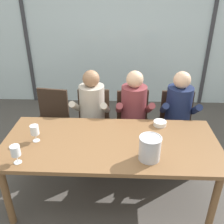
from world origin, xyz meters
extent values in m
plane|color=#4C4742|center=(0.00, 1.00, 0.00)|extent=(14.00, 14.00, 0.00)
cube|color=silver|center=(0.00, 2.57, 1.30)|extent=(7.35, 0.03, 2.60)
cube|color=#38383D|center=(-1.65, 2.55, 1.30)|extent=(0.06, 0.06, 2.60)
cube|color=#38383D|center=(1.65, 2.55, 1.30)|extent=(0.06, 0.06, 2.60)
cube|color=#568942|center=(0.00, 6.62, 0.74)|extent=(13.35, 2.40, 1.48)
cube|color=brown|center=(0.00, 0.00, 0.73)|extent=(2.15, 0.93, 0.04)
cylinder|color=brown|center=(-0.97, -0.37, 0.36)|extent=(0.07, 0.07, 0.71)
cylinder|color=brown|center=(0.97, -0.37, 0.36)|extent=(0.07, 0.07, 0.71)
cylinder|color=brown|center=(-0.97, 0.37, 0.36)|extent=(0.07, 0.07, 0.71)
cylinder|color=brown|center=(0.97, 0.37, 0.36)|extent=(0.07, 0.07, 0.71)
cube|color=#332319|center=(-0.86, 0.78, 0.47)|extent=(0.50, 0.50, 0.03)
cube|color=#332319|center=(-0.83, 0.98, 0.69)|extent=(0.42, 0.09, 0.42)
cylinder|color=#332319|center=(-1.07, 0.62, 0.23)|extent=(0.04, 0.04, 0.45)
cylinder|color=#332319|center=(-0.69, 0.57, 0.23)|extent=(0.04, 0.04, 0.45)
cylinder|color=#332319|center=(-1.02, 1.00, 0.23)|extent=(0.04, 0.04, 0.45)
cylinder|color=#332319|center=(-0.64, 0.95, 0.23)|extent=(0.04, 0.04, 0.45)
cube|color=#332319|center=(-0.27, 0.78, 0.47)|extent=(0.45, 0.45, 0.03)
cube|color=#332319|center=(-0.27, 0.98, 0.69)|extent=(0.42, 0.04, 0.42)
cylinder|color=#332319|center=(-0.46, 0.59, 0.23)|extent=(0.04, 0.04, 0.45)
cylinder|color=#332319|center=(-0.08, 0.60, 0.23)|extent=(0.04, 0.04, 0.45)
cylinder|color=#332319|center=(-0.46, 0.97, 0.23)|extent=(0.04, 0.04, 0.45)
cylinder|color=#332319|center=(-0.08, 0.98, 0.23)|extent=(0.04, 0.04, 0.45)
cube|color=#332319|center=(0.27, 0.78, 0.47)|extent=(0.49, 0.49, 0.03)
cube|color=#332319|center=(0.25, 0.98, 0.69)|extent=(0.42, 0.09, 0.42)
cylinder|color=#332319|center=(0.11, 0.57, 0.23)|extent=(0.04, 0.04, 0.45)
cylinder|color=#332319|center=(0.49, 0.61, 0.23)|extent=(0.04, 0.04, 0.45)
cylinder|color=#332319|center=(0.06, 0.94, 0.23)|extent=(0.04, 0.04, 0.45)
cylinder|color=#332319|center=(0.44, 0.99, 0.23)|extent=(0.04, 0.04, 0.45)
cube|color=#332319|center=(0.83, 0.78, 0.47)|extent=(0.46, 0.46, 0.03)
cube|color=#332319|center=(0.84, 0.98, 0.69)|extent=(0.42, 0.05, 0.42)
cylinder|color=#332319|center=(0.63, 0.59, 0.23)|extent=(0.04, 0.04, 0.45)
cylinder|color=#332319|center=(1.01, 0.58, 0.23)|extent=(0.04, 0.04, 0.45)
cylinder|color=#332319|center=(0.65, 0.97, 0.23)|extent=(0.04, 0.04, 0.45)
cylinder|color=#332319|center=(1.03, 0.96, 0.23)|extent=(0.04, 0.04, 0.45)
cylinder|color=#B7AD9E|center=(-0.28, 0.82, 0.76)|extent=(0.34, 0.34, 0.52)
sphere|color=#936B4C|center=(-0.28, 0.82, 1.11)|extent=(0.21, 0.21, 0.21)
cube|color=#47423D|center=(-0.38, 0.62, 0.50)|extent=(0.16, 0.41, 0.13)
cube|color=#47423D|center=(-0.20, 0.61, 0.50)|extent=(0.16, 0.41, 0.13)
cylinder|color=#47423D|center=(-0.40, 0.43, 0.24)|extent=(0.10, 0.10, 0.48)
cylinder|color=#47423D|center=(-0.22, 0.41, 0.24)|extent=(0.10, 0.10, 0.48)
cylinder|color=#B7AD9E|center=(-0.47, 0.71, 0.78)|extent=(0.10, 0.33, 0.26)
cylinder|color=#B7AD9E|center=(-0.10, 0.68, 0.78)|extent=(0.10, 0.33, 0.26)
cylinder|color=brown|center=(0.26, 0.82, 0.76)|extent=(0.33, 0.33, 0.52)
sphere|color=#DBAD89|center=(0.26, 0.82, 1.11)|extent=(0.21, 0.21, 0.21)
cube|color=#47423D|center=(0.18, 0.61, 0.50)|extent=(0.15, 0.41, 0.13)
cube|color=#47423D|center=(0.36, 0.62, 0.50)|extent=(0.15, 0.41, 0.13)
cylinder|color=#47423D|center=(0.18, 0.41, 0.24)|extent=(0.10, 0.10, 0.48)
cylinder|color=#47423D|center=(0.36, 0.42, 0.24)|extent=(0.10, 0.10, 0.48)
cylinder|color=brown|center=(0.07, 0.69, 0.78)|extent=(0.09, 0.33, 0.26)
cylinder|color=brown|center=(0.45, 0.71, 0.78)|extent=(0.09, 0.33, 0.26)
cylinder|color=#192347|center=(0.83, 0.82, 0.76)|extent=(0.34, 0.34, 0.52)
sphere|color=#DBAD89|center=(0.83, 0.82, 1.11)|extent=(0.21, 0.21, 0.21)
cube|color=#47423D|center=(0.72, 0.62, 0.50)|extent=(0.16, 0.41, 0.13)
cube|color=#47423D|center=(0.90, 0.61, 0.50)|extent=(0.16, 0.41, 0.13)
cylinder|color=#47423D|center=(0.71, 0.42, 0.24)|extent=(0.10, 0.10, 0.48)
cylinder|color=#47423D|center=(0.89, 0.41, 0.24)|extent=(0.10, 0.10, 0.48)
cylinder|color=#192347|center=(0.63, 0.71, 0.78)|extent=(0.10, 0.33, 0.26)
cylinder|color=#192347|center=(1.01, 0.69, 0.78)|extent=(0.10, 0.33, 0.26)
cylinder|color=#B7B7BC|center=(0.36, -0.25, 0.86)|extent=(0.19, 0.19, 0.22)
torus|color=silver|center=(0.36, -0.25, 0.97)|extent=(0.20, 0.20, 0.01)
cylinder|color=silver|center=(0.53, 0.34, 0.78)|extent=(0.14, 0.14, 0.05)
cylinder|color=silver|center=(-0.80, -0.35, 0.76)|extent=(0.07, 0.07, 0.00)
cylinder|color=silver|center=(-0.80, -0.35, 0.80)|extent=(0.01, 0.01, 0.07)
cylinder|color=silver|center=(-0.80, -0.35, 0.88)|extent=(0.08, 0.08, 0.09)
cylinder|color=silver|center=(-0.74, -0.01, 0.76)|extent=(0.07, 0.07, 0.00)
cylinder|color=silver|center=(-0.74, -0.01, 0.80)|extent=(0.01, 0.01, 0.07)
cylinder|color=silver|center=(-0.74, -0.01, 0.88)|extent=(0.08, 0.08, 0.09)
cylinder|color=#E0D184|center=(-0.74, -0.01, 0.85)|extent=(0.07, 0.07, 0.04)
camera|label=1|loc=(0.10, -2.06, 2.17)|focal=40.19mm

